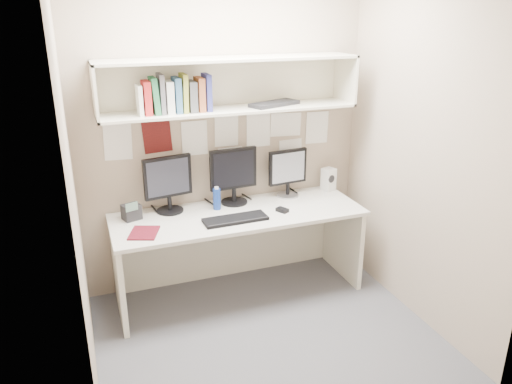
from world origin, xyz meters
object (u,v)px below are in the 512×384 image
object	(u,v)px
monitor_left	(168,182)
monitor_right	(288,171)
maroon_notebook	(144,233)
speaker	(329,179)
keyboard	(235,219)
desk_phone	(131,212)
desk	(239,253)
monitor_center	(233,174)

from	to	relation	value
monitor_left	monitor_right	world-z (taller)	monitor_left
maroon_notebook	monitor_left	bearing A→B (deg)	74.99
monitor_left	monitor_right	xyz separation A→B (m)	(1.03, 0.00, -0.02)
monitor_right	speaker	world-z (taller)	monitor_right
keyboard	maroon_notebook	world-z (taller)	keyboard
monitor_right	keyboard	distance (m)	0.73
desk_phone	desk	bearing A→B (deg)	-29.89
monitor_left	desk_phone	bearing A→B (deg)	-178.26
desk	desk_phone	bearing A→B (deg)	169.27
speaker	monitor_left	bearing A→B (deg)	162.02
speaker	desk_phone	bearing A→B (deg)	164.14
desk	maroon_notebook	bearing A→B (deg)	-169.28
monitor_left	maroon_notebook	distance (m)	0.51
monitor_center	speaker	world-z (taller)	monitor_center
monitor_right	maroon_notebook	xyz separation A→B (m)	(-1.29, -0.36, -0.22)
monitor_center	desk_phone	distance (m)	0.87
speaker	desk_phone	xyz separation A→B (m)	(-1.74, -0.07, -0.04)
keyboard	speaker	bearing A→B (deg)	18.91
monitor_left	monitor_right	bearing A→B (deg)	-10.17
desk	maroon_notebook	distance (m)	0.86
maroon_notebook	desk	bearing A→B (deg)	31.23
monitor_center	keyboard	xyz separation A→B (m)	(-0.11, -0.37, -0.24)
desk	monitor_center	distance (m)	0.66
monitor_right	desk_phone	world-z (taller)	monitor_right
monitor_left	desk_phone	xyz separation A→B (m)	(-0.31, -0.06, -0.19)
desk	monitor_right	distance (m)	0.82
keyboard	maroon_notebook	bearing A→B (deg)	178.17
monitor_center	maroon_notebook	world-z (taller)	monitor_center
monitor_right	desk_phone	xyz separation A→B (m)	(-1.34, -0.07, -0.17)
monitor_left	speaker	distance (m)	1.44
desk	desk_phone	xyz separation A→B (m)	(-0.81, 0.15, 0.43)
keyboard	maroon_notebook	size ratio (longest dim) A/B	2.10
monitor_right	desk_phone	distance (m)	1.35
maroon_notebook	desk_phone	distance (m)	0.31
desk	keyboard	size ratio (longest dim) A/B	4.05
desk	speaker	xyz separation A→B (m)	(0.92, 0.22, 0.47)
monitor_left	speaker	size ratio (longest dim) A/B	2.25
desk_phone	maroon_notebook	bearing A→B (deg)	-100.16
monitor_center	monitor_right	world-z (taller)	monitor_center
desk	keyboard	distance (m)	0.41
desk	maroon_notebook	world-z (taller)	maroon_notebook
speaker	desk	bearing A→B (deg)	175.41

